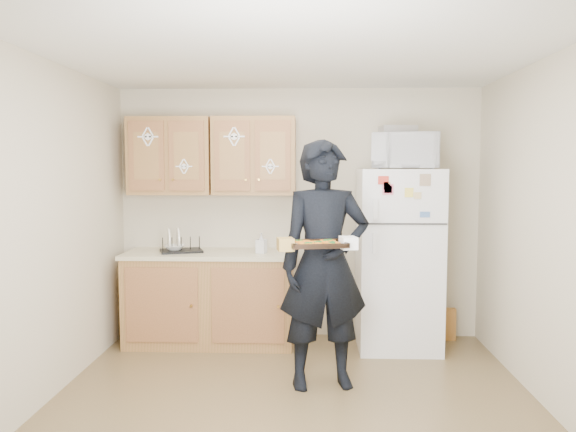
% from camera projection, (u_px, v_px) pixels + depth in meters
% --- Properties ---
extents(floor, '(3.60, 3.60, 0.00)m').
position_uv_depth(floor, '(293.00, 409.00, 3.99)').
color(floor, brown).
rests_on(floor, ground).
extents(ceiling, '(3.60, 3.60, 0.00)m').
position_uv_depth(ceiling, '(293.00, 50.00, 3.78)').
color(ceiling, white).
rests_on(ceiling, wall_back).
extents(wall_back, '(3.60, 0.04, 2.50)m').
position_uv_depth(wall_back, '(299.00, 214.00, 5.68)').
color(wall_back, beige).
rests_on(wall_back, floor).
extents(wall_front, '(3.60, 0.04, 2.50)m').
position_uv_depth(wall_front, '(278.00, 291.00, 2.09)').
color(wall_front, beige).
rests_on(wall_front, floor).
extents(wall_left, '(0.04, 3.60, 2.50)m').
position_uv_depth(wall_left, '(39.00, 233.00, 3.96)').
color(wall_left, beige).
rests_on(wall_left, floor).
extents(wall_right, '(0.04, 3.60, 2.50)m').
position_uv_depth(wall_right, '(557.00, 236.00, 3.82)').
color(wall_right, beige).
rests_on(wall_right, floor).
extents(refrigerator, '(0.75, 0.70, 1.70)m').
position_uv_depth(refrigerator, '(398.00, 259.00, 5.31)').
color(refrigerator, white).
rests_on(refrigerator, floor).
extents(base_cabinet, '(1.60, 0.60, 0.86)m').
position_uv_depth(base_cabinet, '(211.00, 300.00, 5.46)').
color(base_cabinet, brown).
rests_on(base_cabinet, floor).
extents(countertop, '(1.64, 0.64, 0.04)m').
position_uv_depth(countertop, '(210.00, 254.00, 5.43)').
color(countertop, beige).
rests_on(countertop, base_cabinet).
extents(upper_cab_left, '(0.80, 0.33, 0.75)m').
position_uv_depth(upper_cab_left, '(171.00, 156.00, 5.50)').
color(upper_cab_left, brown).
rests_on(upper_cab_left, wall_back).
extents(upper_cab_right, '(0.80, 0.33, 0.75)m').
position_uv_depth(upper_cab_right, '(254.00, 156.00, 5.46)').
color(upper_cab_right, brown).
rests_on(upper_cab_right, wall_back).
extents(cereal_box, '(0.20, 0.07, 0.32)m').
position_uv_depth(cereal_box, '(445.00, 324.00, 5.58)').
color(cereal_box, gold).
rests_on(cereal_box, floor).
extents(person, '(0.78, 0.60, 1.93)m').
position_uv_depth(person, '(325.00, 265.00, 4.34)').
color(person, black).
rests_on(person, floor).
extents(baking_tray, '(0.46, 0.37, 0.04)m').
position_uv_depth(baking_tray, '(317.00, 245.00, 4.04)').
color(baking_tray, black).
rests_on(baking_tray, person).
extents(pizza_front_left, '(0.13, 0.13, 0.02)m').
position_uv_depth(pizza_front_left, '(306.00, 244.00, 3.95)').
color(pizza_front_left, gold).
rests_on(pizza_front_left, baking_tray).
extents(pizza_front_right, '(0.13, 0.13, 0.02)m').
position_uv_depth(pizza_front_right, '(332.00, 244.00, 3.98)').
color(pizza_front_right, gold).
rests_on(pizza_front_right, baking_tray).
extents(pizza_back_left, '(0.13, 0.13, 0.02)m').
position_uv_depth(pizza_back_left, '(303.00, 242.00, 4.09)').
color(pizza_back_left, gold).
rests_on(pizza_back_left, baking_tray).
extents(pizza_back_right, '(0.13, 0.13, 0.02)m').
position_uv_depth(pizza_back_right, '(328.00, 241.00, 4.12)').
color(pizza_back_right, gold).
rests_on(pizza_back_right, baking_tray).
extents(pizza_center, '(0.13, 0.13, 0.02)m').
position_uv_depth(pizza_center, '(317.00, 243.00, 4.03)').
color(pizza_center, gold).
rests_on(pizza_center, baking_tray).
extents(microwave, '(0.66, 0.50, 0.33)m').
position_uv_depth(microwave, '(405.00, 151.00, 5.17)').
color(microwave, white).
rests_on(microwave, refrigerator).
extents(foil_pan, '(0.34, 0.26, 0.07)m').
position_uv_depth(foil_pan, '(398.00, 130.00, 5.19)').
color(foil_pan, '#ADADB4').
rests_on(foil_pan, microwave).
extents(dish_rack, '(0.47, 0.41, 0.16)m').
position_uv_depth(dish_rack, '(181.00, 244.00, 5.43)').
color(dish_rack, black).
rests_on(dish_rack, countertop).
extents(bowl, '(0.20, 0.20, 0.05)m').
position_uv_depth(bowl, '(175.00, 247.00, 5.43)').
color(bowl, white).
rests_on(bowl, dish_rack).
extents(soap_bottle, '(0.11, 0.11, 0.19)m').
position_uv_depth(soap_bottle, '(261.00, 243.00, 5.34)').
color(soap_bottle, white).
rests_on(soap_bottle, countertop).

